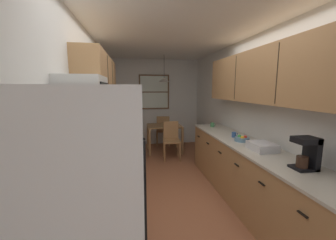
# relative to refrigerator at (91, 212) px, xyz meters

# --- Properties ---
(ground_plane) EXTENTS (12.00, 12.00, 0.00)m
(ground_plane) POSITION_rel_refrigerator_xyz_m (0.95, 2.24, -0.86)
(ground_plane) COLOR #995B3D
(wall_left) EXTENTS (0.10, 9.00, 2.55)m
(wall_left) POSITION_rel_refrigerator_xyz_m (-0.40, 2.24, 0.41)
(wall_left) COLOR silver
(wall_left) RESTS_ON ground
(wall_right) EXTENTS (0.10, 9.00, 2.55)m
(wall_right) POSITION_rel_refrigerator_xyz_m (2.30, 2.24, 0.41)
(wall_right) COLOR silver
(wall_right) RESTS_ON ground
(wall_back) EXTENTS (4.40, 0.10, 2.55)m
(wall_back) POSITION_rel_refrigerator_xyz_m (0.95, 4.89, 0.41)
(wall_back) COLOR silver
(wall_back) RESTS_ON ground
(ceiling_slab) EXTENTS (4.40, 9.00, 0.08)m
(ceiling_slab) POSITION_rel_refrigerator_xyz_m (0.95, 2.24, 1.73)
(ceiling_slab) COLOR white
(refrigerator) EXTENTS (0.74, 0.78, 1.73)m
(refrigerator) POSITION_rel_refrigerator_xyz_m (0.00, 0.00, 0.00)
(refrigerator) COLOR white
(refrigerator) RESTS_ON ground
(stove_range) EXTENTS (0.66, 0.64, 1.10)m
(stove_range) POSITION_rel_refrigerator_xyz_m (-0.05, 0.73, -0.39)
(stove_range) COLOR silver
(stove_range) RESTS_ON ground
(microwave_over_range) EXTENTS (0.39, 0.61, 0.34)m
(microwave_over_range) POSITION_rel_refrigerator_xyz_m (-0.16, 0.73, 0.79)
(microwave_over_range) COLOR white
(counter_left) EXTENTS (0.64, 1.82, 0.90)m
(counter_left) POSITION_rel_refrigerator_xyz_m (-0.05, 1.97, -0.41)
(counter_left) COLOR #A87A4C
(counter_left) RESTS_ON ground
(upper_cabinets_left) EXTENTS (0.33, 1.90, 0.67)m
(upper_cabinets_left) POSITION_rel_refrigerator_xyz_m (-0.19, 1.92, 0.98)
(upper_cabinets_left) COLOR #A87A4C
(counter_right) EXTENTS (0.64, 3.33, 0.90)m
(counter_right) POSITION_rel_refrigerator_xyz_m (1.95, 1.33, -0.41)
(counter_right) COLOR #A87A4C
(counter_right) RESTS_ON ground
(upper_cabinets_right) EXTENTS (0.33, 3.01, 0.74)m
(upper_cabinets_right) POSITION_rel_refrigerator_xyz_m (2.09, 1.28, 1.01)
(upper_cabinets_right) COLOR #A87A4C
(dining_table) EXTENTS (0.90, 0.72, 0.72)m
(dining_table) POSITION_rel_refrigerator_xyz_m (1.09, 4.01, -0.26)
(dining_table) COLOR olive
(dining_table) RESTS_ON ground
(dining_chair_near) EXTENTS (0.43, 0.43, 0.90)m
(dining_chair_near) POSITION_rel_refrigerator_xyz_m (1.18, 3.44, -0.36)
(dining_chair_near) COLOR #A87A4C
(dining_chair_near) RESTS_ON ground
(dining_chair_far) EXTENTS (0.45, 0.45, 0.90)m
(dining_chair_far) POSITION_rel_refrigerator_xyz_m (1.14, 4.57, -0.36)
(dining_chair_far) COLOR #A87A4C
(dining_chair_far) RESTS_ON ground
(pendant_light) EXTENTS (0.28, 0.28, 0.68)m
(pendant_light) POSITION_rel_refrigerator_xyz_m (1.09, 4.01, 1.06)
(pendant_light) COLOR black
(back_window) EXTENTS (0.89, 0.05, 1.02)m
(back_window) POSITION_rel_refrigerator_xyz_m (0.91, 4.81, 0.73)
(back_window) COLOR brown
(trash_bin) EXTENTS (0.31, 0.31, 0.69)m
(trash_bin) POSITION_rel_refrigerator_xyz_m (0.25, 3.25, -0.52)
(trash_bin) COLOR silver
(trash_bin) RESTS_ON ground
(storage_canister) EXTENTS (0.12, 0.12, 0.20)m
(storage_canister) POSITION_rel_refrigerator_xyz_m (-0.05, 1.23, 0.14)
(storage_canister) COLOR #265999
(storage_canister) RESTS_ON counter_left
(dish_towel) EXTENTS (0.02, 0.16, 0.24)m
(dish_towel) POSITION_rel_refrigerator_xyz_m (0.31, 0.89, -0.36)
(dish_towel) COLOR white
(coffee_maker) EXTENTS (0.22, 0.18, 0.33)m
(coffee_maker) POSITION_rel_refrigerator_xyz_m (2.01, 0.36, 0.21)
(coffee_maker) COLOR black
(coffee_maker) RESTS_ON counter_right
(mug_by_coffeemaker) EXTENTS (0.12, 0.08, 0.09)m
(mug_by_coffeemaker) POSITION_rel_refrigerator_xyz_m (1.92, 2.68, 0.08)
(mug_by_coffeemaker) COLOR #3F7F4C
(mug_by_coffeemaker) RESTS_ON counter_right
(mug_spare) EXTENTS (0.11, 0.07, 0.09)m
(mug_spare) POSITION_rel_refrigerator_xyz_m (1.94, 1.75, 0.08)
(mug_spare) COLOR #335999
(mug_spare) RESTS_ON counter_right
(fruit_bowl) EXTENTS (0.22, 0.22, 0.09)m
(fruit_bowl) POSITION_rel_refrigerator_xyz_m (1.94, 1.49, 0.07)
(fruit_bowl) COLOR #597F9E
(fruit_bowl) RESTS_ON counter_right
(dish_rack) EXTENTS (0.28, 0.34, 0.10)m
(dish_rack) POSITION_rel_refrigerator_xyz_m (1.96, 1.01, 0.09)
(dish_rack) COLOR silver
(dish_rack) RESTS_ON counter_right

